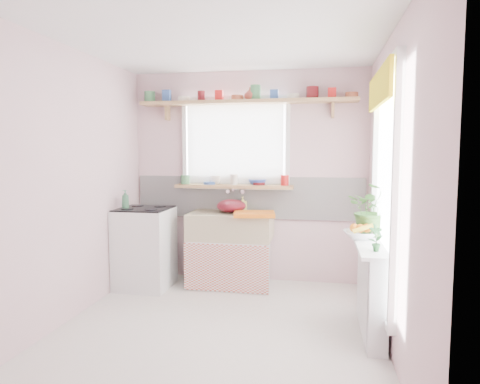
# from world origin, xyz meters

# --- Properties ---
(room) EXTENTS (3.20, 3.20, 3.20)m
(room) POSITION_xyz_m (0.66, 0.86, 1.37)
(room) COLOR silver
(room) RESTS_ON ground
(sink_unit) EXTENTS (0.95, 0.65, 1.11)m
(sink_unit) POSITION_xyz_m (-0.15, 1.29, 0.43)
(sink_unit) COLOR white
(sink_unit) RESTS_ON ground
(cooker) EXTENTS (0.58, 0.58, 0.93)m
(cooker) POSITION_xyz_m (-1.10, 1.05, 0.46)
(cooker) COLOR white
(cooker) RESTS_ON ground
(radiator_ledge) EXTENTS (0.22, 0.95, 0.78)m
(radiator_ledge) POSITION_xyz_m (1.30, 0.20, 0.40)
(radiator_ledge) COLOR white
(radiator_ledge) RESTS_ON ground
(windowsill) EXTENTS (1.40, 0.22, 0.04)m
(windowsill) POSITION_xyz_m (-0.15, 1.48, 1.14)
(windowsill) COLOR tan
(windowsill) RESTS_ON room
(pine_shelf) EXTENTS (2.52, 0.24, 0.04)m
(pine_shelf) POSITION_xyz_m (0.00, 1.47, 2.12)
(pine_shelf) COLOR tan
(pine_shelf) RESTS_ON room
(shelf_crockery) EXTENTS (2.47, 0.11, 0.12)m
(shelf_crockery) POSITION_xyz_m (-0.04, 1.47, 2.19)
(shelf_crockery) COLOR #3F7F4C
(shelf_crockery) RESTS_ON pine_shelf
(sill_crockery) EXTENTS (1.35, 0.11, 0.12)m
(sill_crockery) POSITION_xyz_m (-0.15, 1.48, 1.22)
(sill_crockery) COLOR #3F7F4C
(sill_crockery) RESTS_ON windowsill
(dish_tray) EXTENTS (0.49, 0.40, 0.04)m
(dish_tray) POSITION_xyz_m (0.15, 1.10, 0.87)
(dish_tray) COLOR orange
(dish_tray) RESTS_ON sink_unit
(colander) EXTENTS (0.42, 0.42, 0.15)m
(colander) POSITION_xyz_m (-0.15, 1.32, 0.93)
(colander) COLOR #5D0F1C
(colander) RESTS_ON sink_unit
(jade_plant) EXTENTS (0.47, 0.42, 0.49)m
(jade_plant) POSITION_xyz_m (1.33, 0.60, 1.02)
(jade_plant) COLOR #3C6D2B
(jade_plant) RESTS_ON radiator_ledge
(fruit_bowl) EXTENTS (0.31, 0.31, 0.07)m
(fruit_bowl) POSITION_xyz_m (1.21, 0.43, 0.81)
(fruit_bowl) COLOR white
(fruit_bowl) RESTS_ON radiator_ledge
(herb_pot) EXTENTS (0.13, 0.11, 0.21)m
(herb_pot) POSITION_xyz_m (1.29, -0.05, 0.88)
(herb_pot) COLOR #265F2B
(herb_pot) RESTS_ON radiator_ledge
(soap_bottle_sink) EXTENTS (0.09, 0.09, 0.17)m
(soap_bottle_sink) POSITION_xyz_m (-0.05, 1.50, 0.93)
(soap_bottle_sink) COLOR #FFF371
(soap_bottle_sink) RESTS_ON sink_unit
(sill_cup) EXTENTS (0.16, 0.16, 0.10)m
(sill_cup) POSITION_xyz_m (-0.39, 1.54, 1.21)
(sill_cup) COLOR white
(sill_cup) RESTS_ON windowsill
(sill_bowl) EXTENTS (0.24, 0.24, 0.07)m
(sill_bowl) POSITION_xyz_m (0.12, 1.54, 1.19)
(sill_bowl) COLOR #3550AC
(sill_bowl) RESTS_ON windowsill
(shelf_vase) EXTENTS (0.15, 0.15, 0.15)m
(shelf_vase) POSITION_xyz_m (0.04, 1.48, 2.21)
(shelf_vase) COLOR #97392E
(shelf_vase) RESTS_ON pine_shelf
(cooker_bottle) EXTENTS (0.10, 0.10, 0.21)m
(cooker_bottle) POSITION_xyz_m (-1.28, 0.95, 1.02)
(cooker_bottle) COLOR #3A754F
(cooker_bottle) RESTS_ON cooker
(fruit) EXTENTS (0.20, 0.14, 0.10)m
(fruit) POSITION_xyz_m (1.22, 0.43, 0.87)
(fruit) COLOR orange
(fruit) RESTS_ON fruit_bowl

